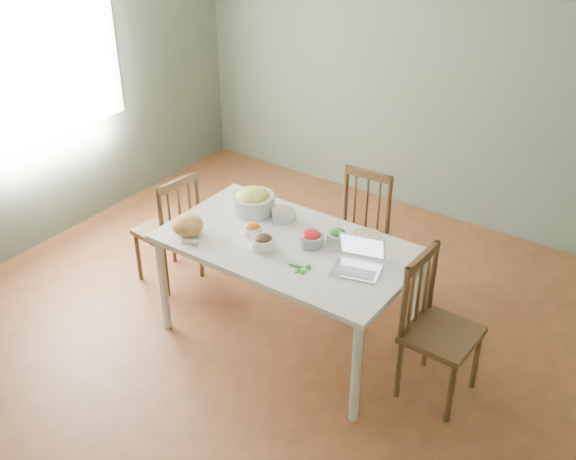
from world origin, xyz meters
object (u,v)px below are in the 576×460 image
Objects in this scene: laptop at (357,258)px; chair_left at (167,227)px; chair_far at (355,237)px; bread_boule at (187,225)px; bowl_squash at (253,201)px; dining_table at (288,292)px; chair_right at (443,331)px.

chair_left is at bearing 161.22° from laptop.
bread_boule is (-0.70, -1.08, 0.39)m from chair_far.
chair_far is at bearing 47.92° from bowl_squash.
chair_left is (-1.29, -0.72, -0.01)m from chair_far.
chair_left is at bearing -154.26° from chair_far.
bread_boule is at bearing -108.86° from bowl_squash.
bowl_squash is (0.76, 0.14, 0.41)m from chair_left.
bowl_squash is (-0.52, -0.58, 0.41)m from chair_far.
chair_far is 1.03m from laptop.
chair_left reaches higher than dining_table.
laptop is (1.76, -0.11, 0.42)m from chair_left.
chair_far is 1.34m from bread_boule.
chair_left is at bearing 176.62° from dining_table.
chair_far is 3.24× the size of laptop.
chair_right is at bearing 96.90° from chair_left.
bread_boule is at bearing -126.03° from chair_far.
chair_right is (1.10, 0.10, 0.10)m from dining_table.
chair_right reaches higher than bread_boule.
bread_boule is at bearing 104.59° from chair_right.
laptop is at bearing -13.76° from bowl_squash.
laptop is at bearing 92.84° from chair_left.
dining_table is at bearing 161.07° from laptop.
chair_right is 3.33× the size of laptop.
dining_table is 1.77× the size of chair_far.
dining_table is 1.79× the size of chair_left.
bowl_squash is (-0.45, 0.21, 0.49)m from dining_table.
chair_right is 4.66× the size of bread_boule.
bread_boule is 0.71× the size of laptop.
chair_far is at bearing 84.81° from dining_table.
chair_right is 3.21× the size of bowl_squash.
bowl_squash is at bearing 155.12° from dining_table.
dining_table is at bearing 92.91° from chair_left.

